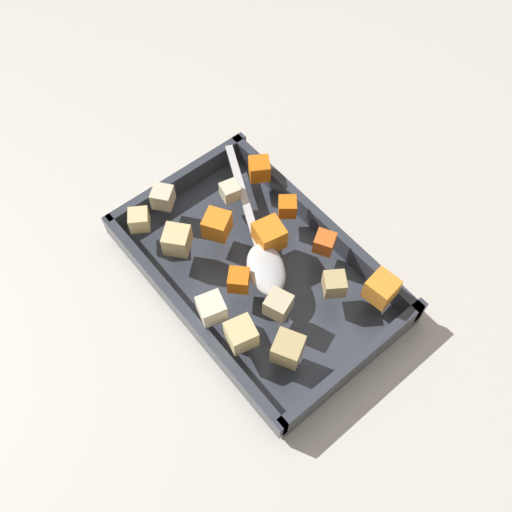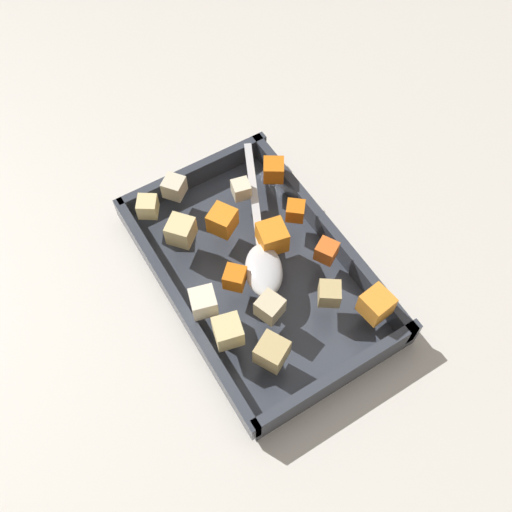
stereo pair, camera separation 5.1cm
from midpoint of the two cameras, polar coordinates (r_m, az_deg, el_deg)
name	(u,v)px [view 2 (the right image)]	position (r m, az deg, el deg)	size (l,w,h in m)	color
ground_plane	(252,267)	(0.75, 1.50, -1.19)	(4.00, 4.00, 0.00)	beige
baking_dish	(256,274)	(0.73, 1.98, -1.89)	(0.35, 0.22, 0.05)	#333842
carrot_chunk_mid_left	(235,278)	(0.67, 0.02, -2.30)	(0.02, 0.02, 0.02)	orange
carrot_chunk_corner_ne	(274,170)	(0.77, 3.66, 8.41)	(0.03, 0.03, 0.03)	orange
carrot_chunk_center	(222,220)	(0.71, -1.34, 3.43)	(0.03, 0.03, 0.03)	orange
carrot_chunk_heap_side	(376,305)	(0.67, 13.96, -4.83)	(0.03, 0.03, 0.03)	orange
carrot_chunk_heap_top	(295,211)	(0.73, 5.91, 4.36)	(0.02, 0.02, 0.02)	orange
carrot_chunk_corner_se	(326,251)	(0.70, 9.06, 0.37)	(0.02, 0.02, 0.02)	orange
carrot_chunk_corner_sw	(272,237)	(0.70, 3.68, 1.77)	(0.03, 0.03, 0.03)	orange
potato_chunk_rim_edge	(270,307)	(0.66, 3.58, -5.23)	(0.03, 0.03, 0.03)	beige
potato_chunk_back_center	(228,331)	(0.64, -0.53, -7.64)	(0.03, 0.03, 0.03)	#E0CC89
potato_chunk_front_center	(241,189)	(0.75, 0.45, 6.54)	(0.02, 0.02, 0.02)	beige
potato_chunk_far_left	(272,352)	(0.63, 3.89, -9.63)	(0.03, 0.03, 0.03)	tan
potato_chunk_mid_right	(329,294)	(0.67, 9.44, -3.83)	(0.03, 0.03, 0.03)	tan
potato_chunk_near_spoon	(181,231)	(0.71, -5.45, 2.39)	(0.03, 0.03, 0.03)	#E0CC89
potato_chunk_near_right	(148,207)	(0.74, -8.78, 4.76)	(0.02, 0.02, 0.02)	#E0CC89
parsnip_chunk_corner_nw	(174,187)	(0.75, -6.21, 6.71)	(0.03, 0.03, 0.03)	beige
parsnip_chunk_under_handle	(203,302)	(0.66, -3.07, -4.74)	(0.03, 0.03, 0.03)	silver
serving_spoon	(263,260)	(0.69, 2.75, -0.57)	(0.23, 0.13, 0.02)	silver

